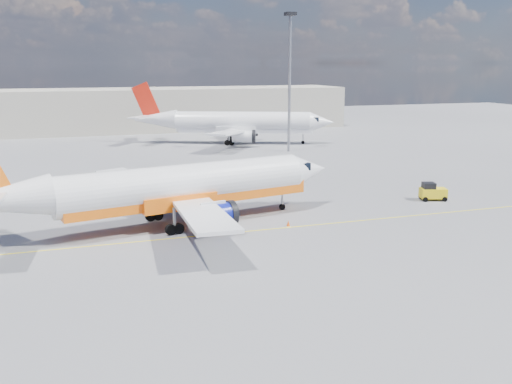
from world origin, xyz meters
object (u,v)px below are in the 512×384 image
object	(u,v)px
main_jet	(173,188)
traffic_cone	(288,224)
second_jet	(236,123)
gse_tug	(432,192)

from	to	relation	value
main_jet	traffic_cone	distance (m)	9.60
second_jet	traffic_cone	distance (m)	48.79
second_jet	traffic_cone	bearing A→B (deg)	-80.18
gse_tug	traffic_cone	distance (m)	16.84
main_jet	second_jet	distance (m)	48.23
main_jet	traffic_cone	bearing A→B (deg)	-31.56
second_jet	gse_tug	world-z (taller)	second_jet
second_jet	main_jet	bearing A→B (deg)	-91.00
gse_tug	traffic_cone	xyz separation A→B (m)	(-16.32, -4.11, -0.57)
main_jet	second_jet	world-z (taller)	second_jet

